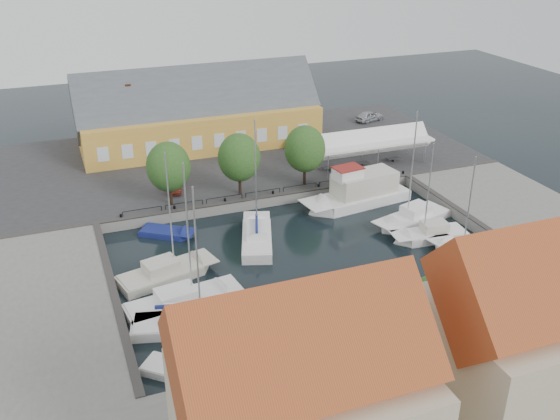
% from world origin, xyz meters
% --- Properties ---
extents(ground, '(140.00, 140.00, 0.00)m').
position_xyz_m(ground, '(0.00, 0.00, 0.00)').
color(ground, black).
rests_on(ground, ground).
extents(north_quay, '(56.00, 26.00, 1.00)m').
position_xyz_m(north_quay, '(0.00, 23.00, 0.50)').
color(north_quay, '#2D2D30').
rests_on(north_quay, ground).
extents(west_quay, '(12.00, 24.00, 1.00)m').
position_xyz_m(west_quay, '(-22.00, -2.00, 0.50)').
color(west_quay, slate).
rests_on(west_quay, ground).
extents(east_quay, '(12.00, 24.00, 1.00)m').
position_xyz_m(east_quay, '(22.00, -2.00, 0.50)').
color(east_quay, slate).
rests_on(east_quay, ground).
extents(south_bank, '(56.00, 14.00, 1.00)m').
position_xyz_m(south_bank, '(0.00, -21.00, 0.50)').
color(south_bank, slate).
rests_on(south_bank, ground).
extents(quay_edge_fittings, '(56.00, 24.72, 0.40)m').
position_xyz_m(quay_edge_fittings, '(0.02, 4.75, 1.06)').
color(quay_edge_fittings, '#383533').
rests_on(quay_edge_fittings, north_quay).
extents(warehouse, '(28.56, 14.00, 9.55)m').
position_xyz_m(warehouse, '(-2.60, 28.36, 4.43)').
color(warehouse, gold).
rests_on(warehouse, north_quay).
extents(tent_canopy, '(14.00, 4.00, 2.83)m').
position_xyz_m(tent_canopy, '(14.00, 14.50, 3.68)').
color(tent_canopy, white).
rests_on(tent_canopy, north_quay).
extents(quay_trees, '(18.20, 4.20, 6.30)m').
position_xyz_m(quay_trees, '(-2.00, 12.00, 4.88)').
color(quay_trees, black).
rests_on(quay_trees, north_quay).
extents(car_silver, '(4.49, 2.78, 1.43)m').
position_xyz_m(car_silver, '(21.81, 29.04, 1.71)').
color(car_silver, '#AFB3B7').
rests_on(car_silver, north_quay).
extents(car_red, '(2.33, 4.30, 1.35)m').
position_xyz_m(car_red, '(-7.91, 15.40, 1.67)').
color(car_red, '#5B1E14').
rests_on(car_red, north_quay).
extents(center_sailboat, '(5.05, 8.70, 11.71)m').
position_xyz_m(center_sailboat, '(-3.21, 3.36, 0.37)').
color(center_sailboat, white).
rests_on(center_sailboat, ground).
extents(trawler, '(11.90, 4.88, 5.00)m').
position_xyz_m(trawler, '(9.15, 7.59, 1.02)').
color(trawler, white).
rests_on(trawler, ground).
extents(east_boat_a, '(8.50, 4.80, 11.59)m').
position_xyz_m(east_boat_a, '(11.98, 1.99, 0.26)').
color(east_boat_a, white).
rests_on(east_boat_a, ground).
extents(east_boat_b, '(7.18, 3.00, 9.74)m').
position_xyz_m(east_boat_b, '(11.61, -1.55, 0.26)').
color(east_boat_b, white).
rests_on(east_boat_b, ground).
extents(east_boat_c, '(3.96, 7.82, 9.80)m').
position_xyz_m(east_boat_c, '(12.33, -6.23, 0.26)').
color(east_boat_c, white).
rests_on(east_boat_c, ground).
extents(west_boat_b, '(8.47, 4.67, 11.14)m').
position_xyz_m(west_boat_b, '(-12.00, 0.34, 0.26)').
color(west_boat_b, beige).
rests_on(west_boat_b, ground).
extents(west_boat_c, '(9.15, 3.99, 11.92)m').
position_xyz_m(west_boat_c, '(-11.74, -4.21, 0.26)').
color(west_boat_c, white).
rests_on(west_boat_c, ground).
extents(west_boat_d, '(8.87, 4.61, 11.47)m').
position_xyz_m(west_boat_d, '(-11.83, -7.00, 0.27)').
color(west_boat_d, white).
rests_on(west_boat_d, ground).
extents(launch_sw, '(5.01, 4.64, 0.98)m').
position_xyz_m(launch_sw, '(-13.58, -11.52, 0.09)').
color(launch_sw, white).
rests_on(launch_sw, ground).
extents(launch_nw, '(5.24, 4.49, 0.88)m').
position_xyz_m(launch_nw, '(-10.40, 7.71, 0.09)').
color(launch_nw, navy).
rests_on(launch_nw, ground).
extents(townhouses, '(36.30, 8.50, 12.00)m').
position_xyz_m(townhouses, '(1.93, -23.24, 5.82)').
color(townhouses, '#C0B693').
rests_on(townhouses, south_bank).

